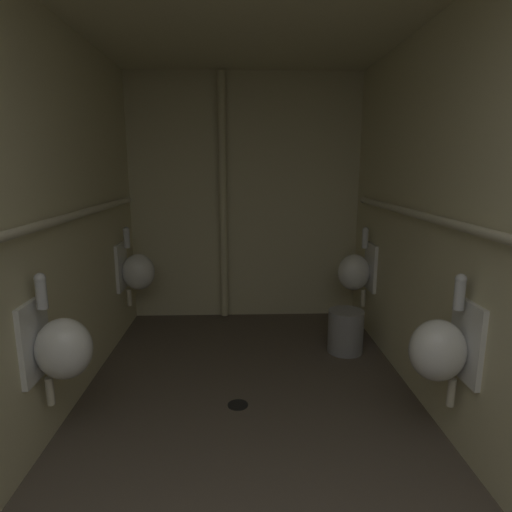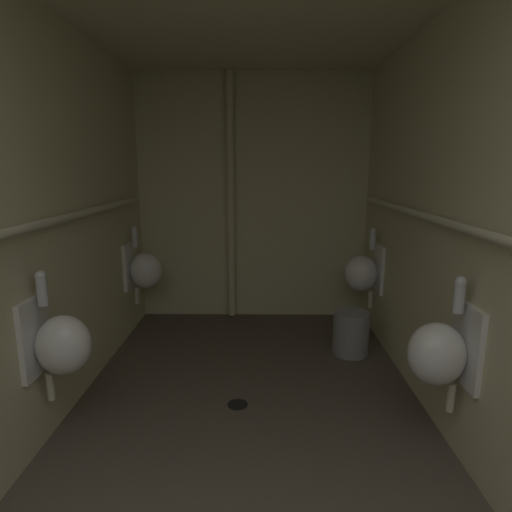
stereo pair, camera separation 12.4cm
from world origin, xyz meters
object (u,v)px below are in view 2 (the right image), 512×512
Objects in this scene: urinal_left_far at (143,269)px; urinal_right_mid at (441,352)px; waste_bin at (351,333)px; standpipe_back_wall at (231,200)px; floor_drain at (238,404)px; urinal_right_far at (363,272)px; urinal_left_mid at (60,343)px.

urinal_left_far is 2.75m from urinal_right_mid.
standpipe_back_wall is at bearing 140.27° from waste_bin.
floor_drain is (-1.10, 0.52, -0.62)m from urinal_right_mid.
standpipe_back_wall reaches higher than waste_bin.
urinal_left_far is 2.03× the size of waste_bin.
floor_drain is at bearing -132.44° from urinal_right_far.
urinal_right_mid is 2.64m from standpipe_back_wall.
floor_drain is at bearing -53.58° from urinal_left_far.
floor_drain is 1.26m from waste_bin.
urinal_left_mid reaches higher than floor_drain.
urinal_right_mid reaches higher than floor_drain.
urinal_right_mid is 1.37m from floor_drain.
urinal_right_mid is at bearing -82.60° from waste_bin.
urinal_left_far is at bearing 138.64° from urinal_right_mid.
waste_bin is at bearing 97.40° from urinal_right_mid.
waste_bin reaches higher than floor_drain.
urinal_right_mid is at bearing -90.00° from urinal_right_far.
standpipe_back_wall is (0.81, 2.15, 0.62)m from urinal_left_mid.
urinal_right_mid is at bearing -2.56° from urinal_left_mid.
urinal_left_mid is 5.39× the size of floor_drain.
urinal_left_mid is 2.38m from standpipe_back_wall.
standpipe_back_wall reaches higher than urinal_right_mid.
waste_bin is (-0.17, -0.38, -0.44)m from urinal_right_far.
waste_bin is (-0.17, 1.34, -0.44)m from urinal_right_mid.
standpipe_back_wall is (-1.25, 2.24, 0.62)m from urinal_right_mid.
standpipe_back_wall is at bearing 94.98° from floor_drain.
urinal_left_mid reaches higher than waste_bin.
urinal_left_mid is 1.00× the size of urinal_left_far.
urinal_left_far is 1.00× the size of urinal_right_mid.
urinal_right_mid is 2.03× the size of waste_bin.
standpipe_back_wall is 17.52× the size of floor_drain.
urinal_right_far is at bearing 65.40° from waste_bin.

